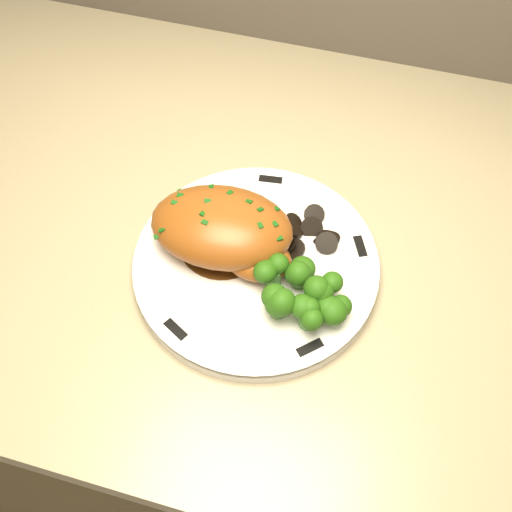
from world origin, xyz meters
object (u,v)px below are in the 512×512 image
(counter, at_px, (209,356))
(broccoli_florets, at_px, (303,293))
(chicken_breast, at_px, (226,231))
(plate, at_px, (256,266))

(counter, xyz_separation_m, broccoli_florets, (0.15, -0.10, 0.44))
(counter, distance_m, chicken_breast, 0.45)
(plate, distance_m, chicken_breast, 0.05)
(plate, relative_size, broccoli_florets, 2.84)
(chicken_breast, bearing_deg, counter, 136.51)
(broccoli_florets, bearing_deg, chicken_breast, 153.41)
(counter, bearing_deg, chicken_breast, -39.17)
(plate, bearing_deg, chicken_breast, 164.08)
(chicken_breast, xyz_separation_m, broccoli_florets, (0.09, -0.05, -0.01))
(counter, relative_size, chicken_breast, 11.90)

